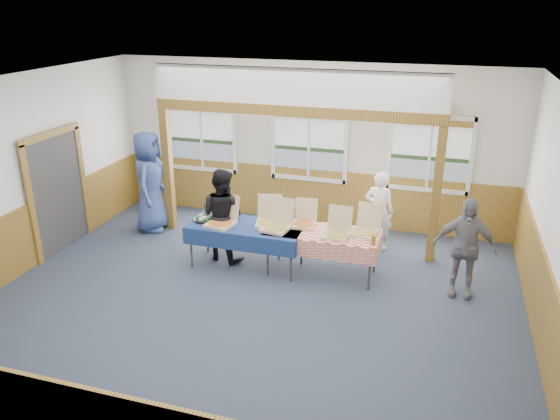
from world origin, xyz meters
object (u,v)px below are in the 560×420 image
object	(u,v)px
table_left	(246,228)
woman_black	(222,215)
woman_white	(379,211)
man_blue	(149,182)
person_grey	(464,247)
table_right	(322,235)

from	to	relation	value
table_left	woman_black	xyz separation A→B (m)	(-0.49, 0.17, 0.12)
woman_white	table_left	bearing A→B (deg)	43.26
woman_black	man_blue	world-z (taller)	man_blue
table_left	woman_white	xyz separation A→B (m)	(2.03, 1.37, 0.03)
table_left	person_grey	distance (m)	3.47
table_right	man_blue	world-z (taller)	man_blue
woman_black	table_right	bearing A→B (deg)	-167.60
person_grey	woman_black	bearing A→B (deg)	179.22
table_left	table_right	distance (m)	1.29
table_left	woman_black	bearing A→B (deg)	162.69
woman_black	man_blue	xyz separation A→B (m)	(-1.85, 0.80, 0.17)
table_right	person_grey	size ratio (longest dim) A/B	1.26
table_right	woman_white	distance (m)	1.48
table_right	man_blue	distance (m)	3.74
woman_black	man_blue	size ratio (longest dim) A/B	0.83
table_left	table_right	bearing A→B (deg)	5.57
table_left	table_right	size ratio (longest dim) A/B	0.97
man_blue	person_grey	size ratio (longest dim) A/B	1.25
man_blue	person_grey	bearing A→B (deg)	-110.70
table_left	woman_black	distance (m)	0.54
table_right	woman_black	distance (m)	1.78
woman_black	man_blue	bearing A→B (deg)	-8.47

